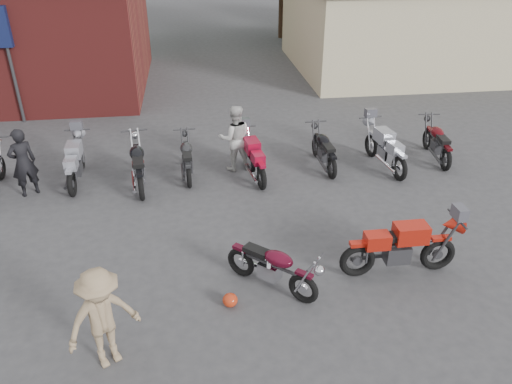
{
  "coord_description": "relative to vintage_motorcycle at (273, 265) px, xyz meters",
  "views": [
    {
      "loc": [
        -1.23,
        -6.38,
        5.78
      ],
      "look_at": [
        -0.05,
        2.49,
        0.9
      ],
      "focal_mm": 35.0,
      "sensor_mm": 36.0,
      "label": 1
    }
  ],
  "objects": [
    {
      "name": "sportbike",
      "position": [
        2.4,
        0.16,
        0.09
      ],
      "size": [
        2.13,
        0.71,
        1.23
      ],
      "primitive_type": null,
      "rotation": [
        0.0,
        0.0,
        -0.0
      ],
      "color": "#AF1B0E",
      "rests_on": "ground"
    },
    {
      "name": "row_bike_2",
      "position": [
        -2.62,
        4.4,
        0.08
      ],
      "size": [
        0.93,
        2.15,
        1.21
      ],
      "primitive_type": null,
      "rotation": [
        0.0,
        0.0,
        1.69
      ],
      "color": "black",
      "rests_on": "ground"
    },
    {
      "name": "row_bike_1",
      "position": [
        -4.18,
        4.78,
        0.06
      ],
      "size": [
        0.73,
        2.03,
        1.17
      ],
      "primitive_type": null,
      "rotation": [
        0.0,
        0.0,
        1.6
      ],
      "color": "gray",
      "rests_on": "ground"
    },
    {
      "name": "row_bike_5",
      "position": [
        2.14,
        4.8,
        0.02
      ],
      "size": [
        0.71,
        1.9,
        1.08
      ],
      "primitive_type": null,
      "rotation": [
        0.0,
        0.0,
        1.62
      ],
      "color": "black",
      "rests_on": "ground"
    },
    {
      "name": "row_bike_7",
      "position": [
        5.32,
        4.88,
        0.03
      ],
      "size": [
        0.81,
        1.96,
        1.11
      ],
      "primitive_type": null,
      "rotation": [
        0.0,
        0.0,
        1.48
      ],
      "color": "#49090E",
      "rests_on": "ground"
    },
    {
      "name": "person_dark",
      "position": [
        -5.2,
        4.24,
        0.31
      ],
      "size": [
        0.73,
        0.66,
        1.67
      ],
      "primitive_type": "imported",
      "rotation": [
        0.0,
        0.0,
        3.71
      ],
      "color": "black",
      "rests_on": "ground"
    },
    {
      "name": "person_light",
      "position": [
        -0.18,
        4.97,
        0.34
      ],
      "size": [
        0.88,
        0.7,
        1.74
      ],
      "primitive_type": "imported",
      "rotation": [
        0.0,
        0.0,
        3.2
      ],
      "color": "#B7B6B2",
      "rests_on": "ground"
    },
    {
      "name": "ground",
      "position": [
        0.01,
        -0.51,
        -0.52
      ],
      "size": [
        90.0,
        90.0,
        0.0
      ],
      "primitive_type": "plane",
      "color": "#353538"
    },
    {
      "name": "row_bike_4",
      "position": [
        0.23,
        4.5,
        0.05
      ],
      "size": [
        0.92,
        2.04,
        1.14
      ],
      "primitive_type": null,
      "rotation": [
        0.0,
        0.0,
        1.71
      ],
      "color": "#A20D2C",
      "rests_on": "ground"
    },
    {
      "name": "vintage_motorcycle",
      "position": [
        0.0,
        0.0,
        0.0
      ],
      "size": [
        1.74,
        1.66,
        1.05
      ],
      "primitive_type": null,
      "rotation": [
        0.0,
        0.0,
        -0.73
      ],
      "color": "#4A091A",
      "rests_on": "ground"
    },
    {
      "name": "stucco_building",
      "position": [
        8.51,
        14.49,
        1.23
      ],
      "size": [
        10.0,
        8.0,
        3.5
      ],
      "primitive_type": "cube",
      "color": "tan",
      "rests_on": "ground"
    },
    {
      "name": "helmet",
      "position": [
        -0.79,
        -0.35,
        -0.4
      ],
      "size": [
        0.3,
        0.3,
        0.24
      ],
      "primitive_type": "ellipsoid",
      "rotation": [
        0.0,
        0.0,
        0.17
      ],
      "color": "#AA2D12",
      "rests_on": "ground"
    },
    {
      "name": "row_bike_6",
      "position": [
        3.72,
        4.56,
        0.08
      ],
      "size": [
        0.97,
        2.15,
        1.21
      ],
      "primitive_type": null,
      "rotation": [
        0.0,
        0.0,
        1.71
      ],
      "color": "#92949F",
      "rests_on": "ground"
    },
    {
      "name": "person_tan",
      "position": [
        -2.67,
        -1.32,
        0.3
      ],
      "size": [
        1.24,
        1.07,
        1.66
      ],
      "primitive_type": "imported",
      "rotation": [
        0.0,
        0.0,
        0.52
      ],
      "color": "#8F7758",
      "rests_on": "ground"
    },
    {
      "name": "row_bike_3",
      "position": [
        -1.43,
        4.79,
        0.0
      ],
      "size": [
        0.67,
        1.84,
        1.05
      ],
      "primitive_type": null,
      "rotation": [
        0.0,
        0.0,
        1.61
      ],
      "color": "#242427",
      "rests_on": "ground"
    }
  ]
}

